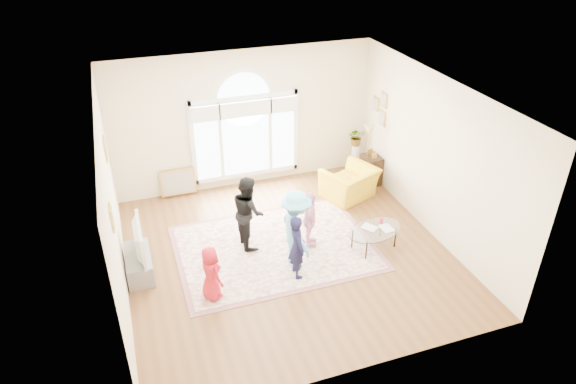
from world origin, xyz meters
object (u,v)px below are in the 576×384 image
object	(u,v)px
area_rug	(275,248)
armchair	(350,183)
tv_console	(139,264)
coffee_table	(375,230)
television	(135,240)

from	to	relation	value
area_rug	armchair	size ratio (longest dim) A/B	3.26
area_rug	tv_console	size ratio (longest dim) A/B	3.60
armchair	coffee_table	bearing A→B (deg)	56.94
coffee_table	television	bearing A→B (deg)	157.20
television	area_rug	bearing A→B (deg)	-1.56
television	coffee_table	xyz separation A→B (m)	(4.39, -0.67, -0.33)
coffee_table	tv_console	bearing A→B (deg)	157.21
area_rug	armchair	bearing A→B (deg)	31.04
area_rug	armchair	distance (m)	2.59
tv_console	armchair	distance (m)	4.93
armchair	television	bearing A→B (deg)	-7.50
television	coffee_table	world-z (taller)	television
area_rug	television	world-z (taller)	television
tv_console	armchair	bearing A→B (deg)	14.75
tv_console	coffee_table	world-z (taller)	coffee_table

